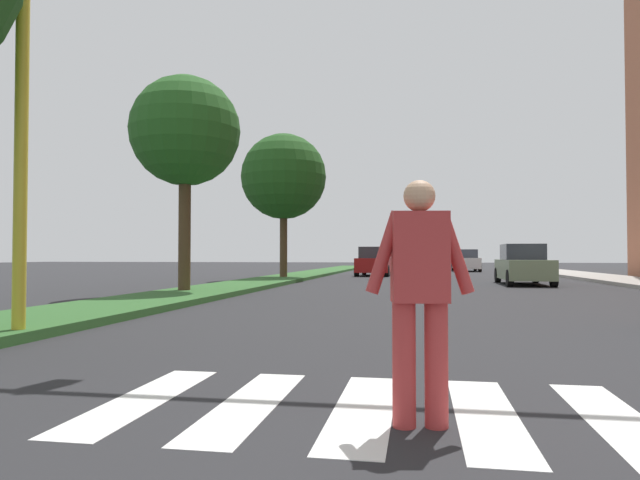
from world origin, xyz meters
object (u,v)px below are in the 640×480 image
object	(u,v)px
tree_far	(284,177)
sedan_midblock	(523,266)
sedan_far_horizon	(466,261)
sedan_distant	(375,262)
pedestrian_performer	(420,290)
traffic_light_gantry	(217,11)
tree_mid	(185,132)

from	to	relation	value
tree_far	sedan_midblock	size ratio (longest dim) A/B	1.58
sedan_far_horizon	tree_far	bearing A→B (deg)	-120.38
tree_far	sedan_distant	xyz separation A→B (m)	(3.93, 6.32, -4.20)
sedan_distant	sedan_midblock	bearing A→B (deg)	-53.37
pedestrian_performer	sedan_distant	distance (m)	29.20
traffic_light_gantry	sedan_far_horizon	bearing A→B (deg)	80.58
sedan_midblock	sedan_far_horizon	size ratio (longest dim) A/B	0.96
sedan_far_horizon	sedan_distant	bearing A→B (deg)	-119.48
tree_mid	traffic_light_gantry	distance (m)	9.88
tree_far	pedestrian_performer	bearing A→B (deg)	-74.24
pedestrian_performer	sedan_far_horizon	xyz separation A→B (m)	(3.46, 39.64, -0.17)
pedestrian_performer	traffic_light_gantry	bearing A→B (deg)	130.13
tree_far	traffic_light_gantry	bearing A→B (deg)	-79.01
tree_mid	sedan_far_horizon	bearing A→B (deg)	69.53
sedan_midblock	tree_mid	bearing A→B (deg)	-143.58
tree_far	traffic_light_gantry	size ratio (longest dim) A/B	0.72
tree_far	pedestrian_performer	world-z (taller)	tree_far
sedan_far_horizon	tree_mid	bearing A→B (deg)	-110.47
sedan_distant	traffic_light_gantry	bearing A→B (deg)	-90.23
tree_mid	traffic_light_gantry	world-z (taller)	tree_mid
tree_mid	traffic_light_gantry	size ratio (longest dim) A/B	0.67
tree_mid	sedan_far_horizon	distance (m)	29.80
traffic_light_gantry	sedan_midblock	distance (m)	18.69
traffic_light_gantry	sedan_midblock	world-z (taller)	traffic_light_gantry
tree_mid	tree_far	distance (m)	10.79
traffic_light_gantry	tree_far	bearing A→B (deg)	100.99
traffic_light_gantry	sedan_distant	distance (m)	26.25
tree_far	sedan_midblock	bearing A→B (deg)	-14.03
tree_far	pedestrian_performer	distance (m)	24.00
traffic_light_gantry	sedan_distant	bearing A→B (deg)	89.77
tree_far	sedan_midblock	distance (m)	11.71
traffic_light_gantry	sedan_far_horizon	size ratio (longest dim) A/B	2.11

